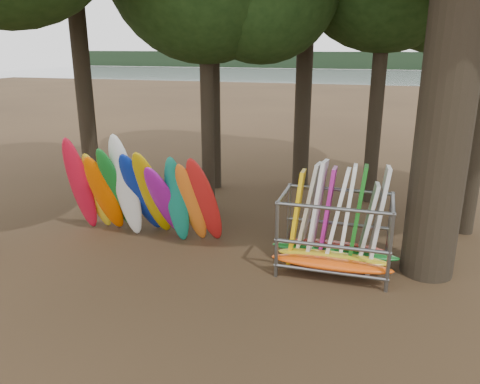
# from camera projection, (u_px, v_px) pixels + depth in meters

# --- Properties ---
(ground) EXTENTS (120.00, 120.00, 0.00)m
(ground) POSITION_uv_depth(u_px,v_px,m) (229.00, 261.00, 12.08)
(ground) COLOR #47331E
(ground) RESTS_ON ground
(lake) EXTENTS (160.00, 160.00, 0.00)m
(lake) POSITION_uv_depth(u_px,v_px,m) (359.00, 85.00, 66.92)
(lake) COLOR gray
(lake) RESTS_ON ground
(far_shore) EXTENTS (160.00, 4.00, 4.00)m
(far_shore) POSITION_uv_depth(u_px,v_px,m) (371.00, 60.00, 112.02)
(far_shore) COLOR black
(far_shore) RESTS_ON ground
(kayak_row) EXTENTS (4.66, 2.09, 3.26)m
(kayak_row) POSITION_uv_depth(u_px,v_px,m) (141.00, 195.00, 13.02)
(kayak_row) COLOR red
(kayak_row) RESTS_ON ground
(storage_rack) EXTENTS (3.15, 1.57, 2.74)m
(storage_rack) POSITION_uv_depth(u_px,v_px,m) (335.00, 235.00, 11.34)
(storage_rack) COLOR slate
(storage_rack) RESTS_ON ground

